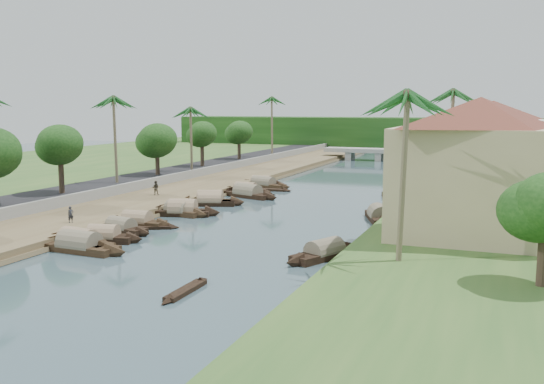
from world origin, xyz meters
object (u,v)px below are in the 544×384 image
(bridge, at_px, (395,153))
(building_near, at_px, (478,168))
(person_near, at_px, (71,215))
(sampan_1, at_px, (104,237))
(sampan_0, at_px, (80,246))

(bridge, height_order, building_near, building_near)
(person_near, bearing_deg, sampan_1, -88.23)
(bridge, relative_size, building_near, 1.89)
(bridge, bearing_deg, sampan_1, -96.23)
(building_near, height_order, sampan_1, building_near)
(building_near, bearing_deg, bridge, 104.39)
(building_near, height_order, person_near, building_near)
(building_near, xyz_separation_m, sampan_1, (-27.76, -6.37, -5.97))
(bridge, height_order, sampan_0, bridge)
(person_near, bearing_deg, building_near, -57.15)
(bridge, distance_m, person_near, 79.34)
(bridge, xyz_separation_m, sampan_0, (-8.45, -83.67, -1.30))
(bridge, bearing_deg, sampan_0, -95.77)
(sampan_0, relative_size, person_near, 6.20)
(bridge, height_order, sampan_1, bridge)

